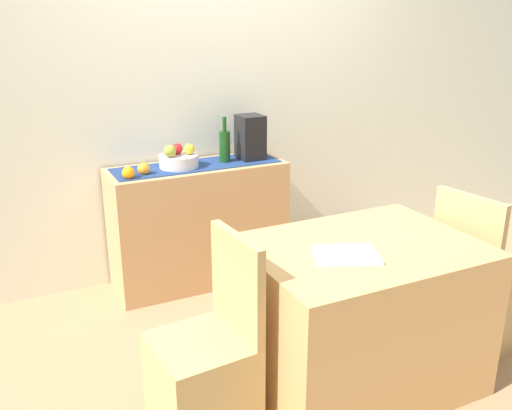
% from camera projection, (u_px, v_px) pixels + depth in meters
% --- Properties ---
extents(ground_plane, '(6.40, 6.40, 0.02)m').
position_uv_depth(ground_plane, '(297.00, 337.00, 3.25)').
color(ground_plane, '#A37E5A').
rests_on(ground_plane, ground).
extents(room_wall_rear, '(6.40, 0.06, 2.70)m').
position_uv_depth(room_wall_rear, '(214.00, 77.00, 3.81)').
color(room_wall_rear, silver).
rests_on(room_wall_rear, ground).
extents(sideboard_console, '(1.16, 0.42, 0.82)m').
position_uv_depth(sideboard_console, '(199.00, 225.00, 3.79)').
color(sideboard_console, tan).
rests_on(sideboard_console, ground).
extents(table_runner, '(1.09, 0.32, 0.01)m').
position_uv_depth(table_runner, '(197.00, 165.00, 3.66)').
color(table_runner, navy).
rests_on(table_runner, sideboard_console).
extents(fruit_bowl, '(0.25, 0.25, 0.08)m').
position_uv_depth(fruit_bowl, '(179.00, 161.00, 3.59)').
color(fruit_bowl, silver).
rests_on(fruit_bowl, table_runner).
extents(apple_front, '(0.07, 0.07, 0.07)m').
position_uv_depth(apple_front, '(177.00, 149.00, 3.58)').
color(apple_front, red).
rests_on(apple_front, fruit_bowl).
extents(apple_upper, '(0.08, 0.08, 0.08)m').
position_uv_depth(apple_upper, '(170.00, 151.00, 3.51)').
color(apple_upper, '#959D37').
rests_on(apple_upper, fruit_bowl).
extents(apple_right, '(0.07, 0.07, 0.07)m').
position_uv_depth(apple_right, '(189.00, 149.00, 3.58)').
color(apple_right, gold).
rests_on(apple_right, fruit_bowl).
extents(wine_bottle, '(0.07, 0.07, 0.30)m').
position_uv_depth(wine_bottle, '(225.00, 146.00, 3.70)').
color(wine_bottle, '#143F15').
rests_on(wine_bottle, sideboard_console).
extents(coffee_maker, '(0.16, 0.18, 0.30)m').
position_uv_depth(coffee_maker, '(250.00, 137.00, 3.77)').
color(coffee_maker, black).
rests_on(coffee_maker, sideboard_console).
extents(orange_loose_end, '(0.08, 0.08, 0.08)m').
position_uv_depth(orange_loose_end, '(144.00, 169.00, 3.44)').
color(orange_loose_end, orange).
rests_on(orange_loose_end, sideboard_console).
extents(orange_loose_near_bowl, '(0.08, 0.08, 0.08)m').
position_uv_depth(orange_loose_near_bowl, '(128.00, 173.00, 3.35)').
color(orange_loose_near_bowl, orange).
rests_on(orange_loose_near_bowl, sideboard_console).
extents(dining_table, '(1.08, 0.80, 0.74)m').
position_uv_depth(dining_table, '(358.00, 315.00, 2.74)').
color(dining_table, tan).
rests_on(dining_table, ground).
extents(open_book, '(0.34, 0.30, 0.02)m').
position_uv_depth(open_book, '(346.00, 255.00, 2.49)').
color(open_book, white).
rests_on(open_book, dining_table).
extents(chair_near_window, '(0.43, 0.43, 0.90)m').
position_uv_depth(chair_near_window, '(205.00, 377.00, 2.44)').
color(chair_near_window, tan).
rests_on(chair_near_window, ground).
extents(chair_by_corner, '(0.46, 0.46, 0.90)m').
position_uv_depth(chair_by_corner, '(476.00, 299.00, 3.11)').
color(chair_by_corner, tan).
rests_on(chair_by_corner, ground).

